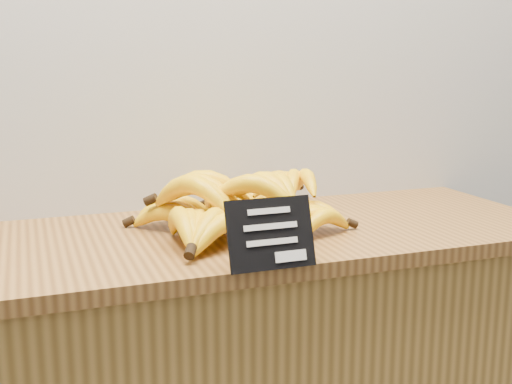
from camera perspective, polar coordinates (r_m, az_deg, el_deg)
name	(u,v)px	position (r m, az deg, el deg)	size (l,w,h in m)	color
counter_top	(248,236)	(1.38, -0.71, -3.89)	(1.36, 0.54, 0.03)	olive
chalkboard_sign	(271,234)	(1.11, 1.32, -3.74)	(0.16, 0.01, 0.12)	black
banana_pile	(234,204)	(1.35, -1.94, -1.09)	(0.48, 0.40, 0.13)	yellow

